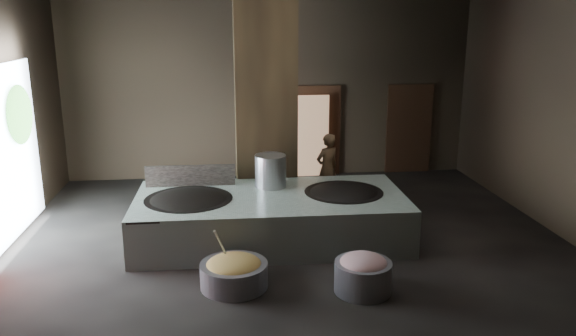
{
  "coord_description": "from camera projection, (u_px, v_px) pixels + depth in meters",
  "views": [
    {
      "loc": [
        -1.09,
        -9.37,
        3.93
      ],
      "look_at": [
        0.02,
        0.52,
        1.25
      ],
      "focal_mm": 35.0,
      "sensor_mm": 36.0,
      "label": 1
    }
  ],
  "objects": [
    {
      "name": "floor",
      "position": [
        290.0,
        245.0,
        10.14
      ],
      "size": [
        10.0,
        9.0,
        0.1
      ],
      "primitive_type": "cube",
      "color": "black",
      "rests_on": "ground"
    },
    {
      "name": "back_wall",
      "position": [
        269.0,
        87.0,
        13.91
      ],
      "size": [
        10.0,
        0.1,
        4.5
      ],
      "primitive_type": "cube",
      "color": "black",
      "rests_on": "ground"
    },
    {
      "name": "front_wall",
      "position": [
        347.0,
        205.0,
        5.17
      ],
      "size": [
        10.0,
        0.1,
        4.5
      ],
      "primitive_type": "cube",
      "color": "black",
      "rests_on": "ground"
    },
    {
      "name": "right_wall",
      "position": [
        569.0,
        114.0,
        10.08
      ],
      "size": [
        0.1,
        9.0,
        4.5
      ],
      "primitive_type": "cube",
      "color": "black",
      "rests_on": "ground"
    },
    {
      "name": "pillar",
      "position": [
        265.0,
        103.0,
        11.33
      ],
      "size": [
        1.2,
        1.2,
        4.5
      ],
      "primitive_type": "cube",
      "color": "black",
      "rests_on": "ground"
    },
    {
      "name": "hearth_platform",
      "position": [
        271.0,
        217.0,
        10.17
      ],
      "size": [
        4.84,
        2.36,
        0.84
      ],
      "primitive_type": "cube",
      "rotation": [
        0.0,
        0.0,
        -0.01
      ],
      "color": "#9FB1A2",
      "rests_on": "ground"
    },
    {
      "name": "platform_cap",
      "position": [
        270.0,
        196.0,
        10.07
      ],
      "size": [
        4.71,
        2.26,
        0.03
      ],
      "primitive_type": "cube",
      "color": "black",
      "rests_on": "hearth_platform"
    },
    {
      "name": "wok_left",
      "position": [
        189.0,
        204.0,
        9.88
      ],
      "size": [
        1.52,
        1.52,
        0.42
      ],
      "primitive_type": "ellipsoid",
      "color": "black",
      "rests_on": "hearth_platform"
    },
    {
      "name": "wok_left_rim",
      "position": [
        189.0,
        200.0,
        9.86
      ],
      "size": [
        1.55,
        1.55,
        0.05
      ],
      "primitive_type": "cylinder",
      "color": "black",
      "rests_on": "hearth_platform"
    },
    {
      "name": "wok_right",
      "position": [
        344.0,
        196.0,
        10.28
      ],
      "size": [
        1.41,
        1.41,
        0.4
      ],
      "primitive_type": "ellipsoid",
      "color": "black",
      "rests_on": "hearth_platform"
    },
    {
      "name": "wok_right_rim",
      "position": [
        344.0,
        193.0,
        10.26
      ],
      "size": [
        1.45,
        1.45,
        0.05
      ],
      "primitive_type": "cylinder",
      "color": "black",
      "rests_on": "hearth_platform"
    },
    {
      "name": "stock_pot",
      "position": [
        271.0,
        171.0,
        10.52
      ],
      "size": [
        0.59,
        0.59,
        0.63
      ],
      "primitive_type": "cylinder",
      "color": "#AAADB2",
      "rests_on": "hearth_platform"
    },
    {
      "name": "splash_guard",
      "position": [
        191.0,
        176.0,
        10.58
      ],
      "size": [
        1.68,
        0.08,
        0.42
      ],
      "primitive_type": "cube",
      "rotation": [
        0.0,
        0.0,
        -0.01
      ],
      "color": "black",
      "rests_on": "hearth_platform"
    },
    {
      "name": "cook",
      "position": [
        327.0,
        168.0,
        12.12
      ],
      "size": [
        0.66,
        0.58,
        1.53
      ],
      "primitive_type": "imported",
      "rotation": [
        0.0,
        0.0,
        3.62
      ],
      "color": "brown",
      "rests_on": "ground"
    },
    {
      "name": "veg_basin",
      "position": [
        234.0,
        275.0,
        8.41
      ],
      "size": [
        1.22,
        1.22,
        0.38
      ],
      "primitive_type": "cylinder",
      "rotation": [
        0.0,
        0.0,
        -0.22
      ],
      "color": "slate",
      "rests_on": "ground"
    },
    {
      "name": "veg_fill",
      "position": [
        234.0,
        265.0,
        8.37
      ],
      "size": [
        0.84,
        0.84,
        0.26
      ],
      "primitive_type": "ellipsoid",
      "color": "#8A9648",
      "rests_on": "veg_basin"
    },
    {
      "name": "ladle",
      "position": [
        223.0,
        249.0,
        8.45
      ],
      "size": [
        0.27,
        0.34,
        0.72
      ],
      "primitive_type": "cylinder",
      "rotation": [
        0.49,
        0.0,
        -0.66
      ],
      "color": "#AAADB2",
      "rests_on": "veg_basin"
    },
    {
      "name": "meat_basin",
      "position": [
        363.0,
        277.0,
        8.26
      ],
      "size": [
        0.92,
        0.92,
        0.46
      ],
      "primitive_type": "cylinder",
      "rotation": [
        0.0,
        0.0,
        0.1
      ],
      "color": "slate",
      "rests_on": "ground"
    },
    {
      "name": "meat_fill",
      "position": [
        363.0,
        263.0,
        8.2
      ],
      "size": [
        0.7,
        0.7,
        0.27
      ],
      "primitive_type": "ellipsoid",
      "color": "#AD6770",
      "rests_on": "meat_basin"
    },
    {
      "name": "doorway_near",
      "position": [
        317.0,
        132.0,
        14.24
      ],
      "size": [
        1.18,
        0.08,
        2.38
      ],
      "primitive_type": "cube",
      "color": "black",
      "rests_on": "ground"
    },
    {
      "name": "doorway_near_glow",
      "position": [
        311.0,
        136.0,
        14.03
      ],
      "size": [
        0.87,
        0.04,
        2.05
      ],
      "primitive_type": "cube",
      "color": "#8C6647",
      "rests_on": "ground"
    },
    {
      "name": "doorway_far",
      "position": [
        409.0,
        130.0,
        14.5
      ],
      "size": [
        1.18,
        0.08,
        2.38
      ],
      "primitive_type": "cube",
      "color": "black",
      "rests_on": "ground"
    },
    {
      "name": "doorway_far_glow",
      "position": [
        407.0,
        131.0,
        14.62
      ],
      "size": [
        0.9,
        0.04,
        2.12
      ],
      "primitive_type": "cube",
      "color": "#8C6647",
      "rests_on": "ground"
    },
    {
      "name": "tree_silhouette",
      "position": [
        20.0,
        115.0,
        10.28
      ],
      "size": [
        0.28,
        1.1,
        1.1
      ],
      "primitive_type": "ellipsoid",
      "color": "#194714",
      "rests_on": "left_opening"
    }
  ]
}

